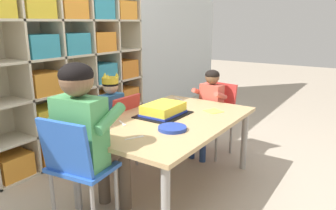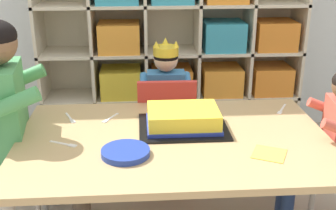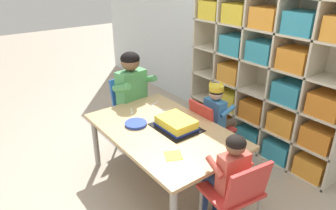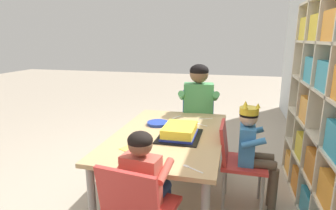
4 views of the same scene
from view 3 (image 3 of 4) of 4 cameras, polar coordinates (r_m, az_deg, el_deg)
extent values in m
plane|color=tan|center=(2.90, -0.80, -14.16)|extent=(16.00, 16.00, 0.00)
cube|color=silver|center=(3.32, 19.78, 15.73)|extent=(6.94, 0.10, 2.76)
cube|color=beige|center=(3.35, 18.86, 5.63)|extent=(1.77, 0.01, 1.60)
cube|color=beige|center=(3.77, 6.53, 8.84)|extent=(0.02, 0.33, 1.60)
cube|color=beige|center=(3.54, 10.43, 7.53)|extent=(0.02, 0.33, 1.60)
cube|color=beige|center=(3.32, 14.84, 5.99)|extent=(0.02, 0.33, 1.60)
cube|color=beige|center=(3.13, 19.78, 4.22)|extent=(0.02, 0.33, 1.60)
cube|color=beige|center=(2.97, 25.28, 2.21)|extent=(0.02, 0.33, 1.60)
cube|color=beige|center=(3.55, 15.66, -6.92)|extent=(1.77, 0.33, 0.02)
cube|color=beige|center=(3.40, 16.25, -2.38)|extent=(1.77, 0.33, 0.02)
cube|color=beige|center=(3.28, 16.90, 2.54)|extent=(1.77, 0.33, 0.02)
cube|color=beige|center=(3.18, 17.60, 7.82)|extent=(1.77, 0.33, 0.02)
cube|color=beige|center=(3.11, 18.35, 13.38)|extent=(1.77, 0.33, 0.02)
cube|color=orange|center=(3.89, 7.63, -1.53)|extent=(0.27, 0.26, 0.19)
cube|color=orange|center=(3.68, 11.43, -3.43)|extent=(0.27, 0.26, 0.19)
cube|color=teal|center=(3.49, 15.69, -5.53)|extent=(0.27, 0.26, 0.19)
cube|color=teal|center=(3.33, 20.42, -7.81)|extent=(0.27, 0.26, 0.19)
cube|color=orange|center=(3.20, 25.64, -10.24)|extent=(0.27, 0.26, 0.19)
cube|color=yellow|center=(3.54, 11.86, 1.09)|extent=(0.27, 0.26, 0.19)
cube|color=orange|center=(3.35, 16.30, -0.84)|extent=(0.27, 0.26, 0.19)
cube|color=orange|center=(3.18, 21.25, -2.98)|extent=(0.27, 0.26, 0.19)
cube|color=orange|center=(3.04, 26.72, -5.31)|extent=(0.27, 0.26, 0.19)
cube|color=orange|center=(3.43, 12.31, 5.92)|extent=(0.27, 0.26, 0.19)
cube|color=teal|center=(3.05, 22.14, 2.28)|extent=(0.27, 0.26, 0.19)
cube|color=orange|center=(2.91, 27.89, 0.10)|extent=(0.27, 0.26, 0.19)
cube|color=teal|center=(3.35, 12.80, 11.04)|extent=(0.27, 0.26, 0.19)
cube|color=teal|center=(3.14, 17.66, 9.62)|extent=(0.27, 0.26, 0.19)
cube|color=orange|center=(2.96, 23.11, 7.93)|extent=(0.27, 0.26, 0.19)
cube|color=yellow|center=(3.52, 8.83, 17.25)|extent=(0.27, 0.26, 0.19)
cube|color=yellow|center=(3.29, 13.33, 16.39)|extent=(0.27, 0.26, 0.19)
cube|color=orange|center=(3.08, 18.43, 15.29)|extent=(0.27, 0.26, 0.19)
cube|color=teal|center=(2.89, 24.17, 13.90)|extent=(0.27, 0.26, 0.19)
cube|color=tan|center=(2.59, -0.87, -4.81)|extent=(1.34, 0.86, 0.03)
cylinder|color=#9E9993|center=(3.04, -13.41, -6.79)|extent=(0.05, 0.05, 0.53)
cylinder|color=#9E9993|center=(3.35, -1.97, -2.98)|extent=(0.05, 0.05, 0.53)
cylinder|color=#9E9993|center=(2.60, 14.20, -12.87)|extent=(0.05, 0.05, 0.53)
cube|color=red|center=(3.02, 8.42, -4.34)|extent=(0.34, 0.34, 0.03)
cube|color=red|center=(2.85, 6.33, -2.46)|extent=(0.31, 0.07, 0.29)
cylinder|color=gray|center=(3.13, 11.79, -7.59)|extent=(0.02, 0.02, 0.35)
cylinder|color=gray|center=(3.28, 8.28, -5.59)|extent=(0.02, 0.02, 0.35)
cylinder|color=gray|center=(2.95, 8.12, -9.35)|extent=(0.02, 0.02, 0.35)
cylinder|color=gray|center=(3.12, 4.61, -7.13)|extent=(0.02, 0.02, 0.35)
cube|color=#3D7FBC|center=(2.96, 8.74, -1.66)|extent=(0.21, 0.12, 0.29)
sphere|color=#DBB293|center=(2.87, 9.01, 2.23)|extent=(0.13, 0.13, 0.13)
ellipsoid|color=black|center=(2.86, 9.04, 2.60)|extent=(0.14, 0.14, 0.10)
cylinder|color=yellow|center=(2.85, 9.08, 3.15)|extent=(0.14, 0.14, 0.05)
cone|color=yellow|center=(2.88, 9.98, 4.19)|extent=(0.04, 0.04, 0.04)
cone|color=yellow|center=(2.78, 9.50, 3.52)|extent=(0.04, 0.04, 0.04)
cone|color=yellow|center=(2.85, 8.00, 4.15)|extent=(0.04, 0.04, 0.04)
cylinder|color=brown|center=(3.04, 10.84, -3.53)|extent=(0.07, 0.21, 0.07)
cylinder|color=brown|center=(3.12, 9.18, -2.66)|extent=(0.07, 0.21, 0.07)
cylinder|color=brown|center=(3.22, 11.84, -6.39)|extent=(0.06, 0.06, 0.37)
cylinder|color=brown|center=(3.29, 10.23, -5.51)|extent=(0.06, 0.06, 0.37)
cylinder|color=#3D7FBC|center=(2.88, 11.14, -1.16)|extent=(0.05, 0.17, 0.10)
cylinder|color=#3D7FBC|center=(3.04, 7.74, 0.48)|extent=(0.05, 0.17, 0.10)
cube|color=blue|center=(3.27, -6.64, -0.76)|extent=(0.33, 0.40, 0.03)
cube|color=blue|center=(3.30, -8.20, 2.61)|extent=(0.11, 0.34, 0.32)
cylinder|color=gray|center=(3.21, -7.32, -5.70)|extent=(0.02, 0.02, 0.41)
cylinder|color=gray|center=(3.38, -3.27, -3.89)|extent=(0.02, 0.02, 0.41)
cylinder|color=gray|center=(3.37, -9.66, -4.31)|extent=(0.02, 0.02, 0.41)
cylinder|color=gray|center=(3.53, -5.67, -2.66)|extent=(0.02, 0.02, 0.41)
cube|color=#4C9E5B|center=(3.18, -6.83, 2.78)|extent=(0.20, 0.32, 0.42)
sphere|color=brown|center=(3.08, -7.11, 8.13)|extent=(0.19, 0.19, 0.19)
ellipsoid|color=black|center=(3.07, -7.14, 8.64)|extent=(0.19, 0.19, 0.14)
cylinder|color=brown|center=(3.10, -6.23, -1.48)|extent=(0.31, 0.14, 0.10)
cylinder|color=brown|center=(3.20, -3.73, -0.48)|extent=(0.31, 0.14, 0.10)
cylinder|color=brown|center=(3.11, -4.26, -6.41)|extent=(0.08, 0.08, 0.43)
cylinder|color=brown|center=(3.21, -1.83, -5.26)|extent=(0.08, 0.08, 0.43)
cylinder|color=#4C9E5B|center=(3.01, -8.73, 3.25)|extent=(0.25, 0.10, 0.14)
cylinder|color=#4C9E5B|center=(3.21, -3.86, 4.84)|extent=(0.25, 0.10, 0.14)
cube|color=red|center=(2.24, 11.71, -15.45)|extent=(0.37, 0.41, 0.03)
cube|color=red|center=(2.06, 14.83, -14.38)|extent=(0.11, 0.35, 0.28)
cylinder|color=gray|center=(2.53, 12.15, -16.13)|extent=(0.02, 0.02, 0.38)
cylinder|color=gray|center=(2.37, 6.12, -18.78)|extent=(0.02, 0.02, 0.38)
cube|color=#D15647|center=(2.15, 12.07, -12.29)|extent=(0.14, 0.22, 0.29)
sphere|color=brown|center=(2.03, 12.61, -7.37)|extent=(0.13, 0.13, 0.13)
ellipsoid|color=black|center=(2.02, 12.66, -6.89)|extent=(0.14, 0.14, 0.10)
cylinder|color=navy|center=(2.31, 11.32, -12.79)|extent=(0.22, 0.10, 0.07)
cylinder|color=navy|center=(2.25, 8.77, -13.85)|extent=(0.22, 0.10, 0.07)
cylinder|color=navy|center=(2.52, 9.31, -15.73)|extent=(0.06, 0.06, 0.40)
cylinder|color=navy|center=(2.46, 6.87, -16.75)|extent=(0.06, 0.06, 0.40)
cylinder|color=#D15647|center=(2.21, 14.02, -9.32)|extent=(0.18, 0.07, 0.10)
cylinder|color=#D15647|center=(2.07, 8.77, -11.39)|extent=(0.18, 0.07, 0.10)
cube|color=black|center=(2.60, 1.55, -4.23)|extent=(0.40, 0.32, 0.01)
cube|color=yellow|center=(2.58, 1.56, -3.34)|extent=(0.32, 0.23, 0.08)
cube|color=#283DB2|center=(2.60, 1.55, -4.00)|extent=(0.33, 0.25, 0.02)
cylinder|color=#233DA3|center=(2.66, -6.05, -3.51)|extent=(0.19, 0.19, 0.02)
cube|color=#F4DB4C|center=(2.25, 0.99, -9.46)|extent=(0.17, 0.17, 0.00)
cube|color=white|center=(2.91, -0.16, -0.97)|extent=(0.05, 0.08, 0.00)
cube|color=white|center=(2.90, -1.42, -1.04)|extent=(0.03, 0.04, 0.00)
cube|color=white|center=(2.93, -6.87, -0.95)|extent=(0.09, 0.05, 0.00)
cube|color=white|center=(2.88, -6.76, -1.49)|extent=(0.04, 0.03, 0.00)
cube|color=white|center=(3.07, -2.31, 0.46)|extent=(0.05, 0.09, 0.00)
cube|color=white|center=(3.02, -2.98, 0.00)|extent=(0.03, 0.04, 0.00)
cube|color=white|center=(2.41, 13.32, -7.61)|extent=(0.06, 0.10, 0.00)
cube|color=white|center=(2.39, 11.64, -7.77)|extent=(0.04, 0.04, 0.00)
camera|label=1|loc=(3.75, -36.02, 11.57)|focal=33.66mm
camera|label=2|loc=(2.04, -44.59, 4.09)|focal=45.21mm
camera|label=4|loc=(1.91, 56.08, -2.23)|focal=29.34mm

